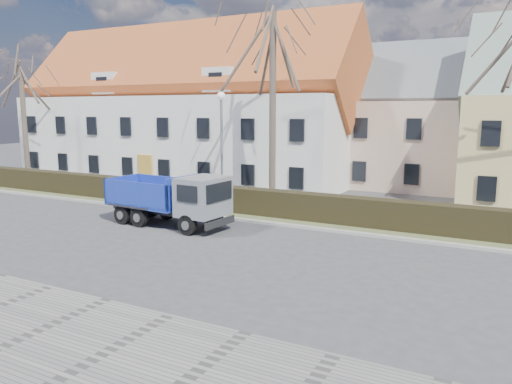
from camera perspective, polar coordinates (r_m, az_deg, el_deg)
The scene contains 13 objects.
ground at distance 19.34m, azimuth -4.00°, elevation -6.52°, with size 120.00×120.00×0.00m, color #3C3B3E.
sidewalk_near at distance 13.35m, azimuth -24.39°, elevation -14.74°, with size 80.00×5.00×0.08m, color gray.
curb_far at distance 23.22m, azimuth 2.03°, elevation -3.62°, with size 80.00×0.30×0.12m, color gray.
grass_strip at distance 24.64m, azimuth 3.67°, elevation -2.89°, with size 80.00×3.00×0.10m, color #4C5530.
hedge at distance 24.34m, azimuth 3.49°, elevation -1.60°, with size 60.00×0.90×1.30m, color black.
building_white at distance 39.14m, azimuth -7.87°, elevation 8.57°, with size 26.80×10.80×9.50m, color silver, non-canonical shape.
building_pink at distance 36.25m, azimuth 18.78°, elevation 6.90°, with size 10.80×8.80×8.00m, color #CEAA92, non-canonical shape.
tree_0 at distance 40.06m, azimuth -25.01°, elevation 8.08°, with size 7.20×7.20×9.90m, color #4B3E34, non-canonical shape.
tree_1 at distance 27.02m, azimuth 1.92°, elevation 11.61°, with size 9.20×9.20×12.65m, color #4B3E34, non-canonical shape.
dump_truck at distance 23.35m, azimuth -10.43°, elevation -0.73°, with size 6.23×2.31×2.49m, color navy, non-canonical shape.
streetlight at distance 26.89m, azimuth -3.94°, elevation 4.82°, with size 0.49×0.49×6.29m, color gray, non-canonical shape.
cart_frame at distance 25.58m, azimuth -8.67°, elevation -1.88°, with size 0.72×0.41×0.66m, color silver, non-canonical shape.
parked_car_a at distance 31.33m, azimuth -7.01°, elevation 0.74°, with size 1.40×3.49×1.19m, color black.
Camera 1 is at (9.89, -15.74, 5.33)m, focal length 35.00 mm.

